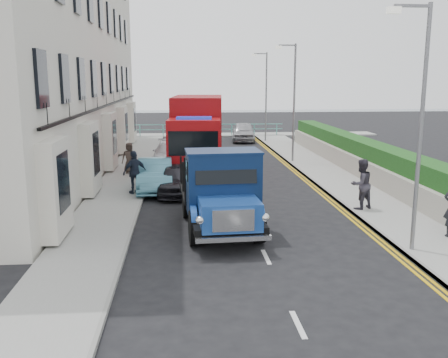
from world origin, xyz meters
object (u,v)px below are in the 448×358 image
(lamp_near, at_px, (418,116))
(lamp_far, at_px, (265,92))
(lamp_mid, at_px, (292,96))
(parked_car_front, at_px, (177,179))
(red_lorry, at_px, (197,132))
(bedford_lorry, at_px, (222,197))

(lamp_near, xyz_separation_m, lamp_far, (0.00, 26.00, 0.00))
(lamp_near, bearing_deg, lamp_mid, 90.00)
(lamp_mid, bearing_deg, parked_car_front, -130.97)
(red_lorry, xyz_separation_m, parked_car_front, (-1.09, -5.76, -1.49))
(lamp_near, distance_m, bedford_lorry, 6.33)
(lamp_mid, bearing_deg, lamp_far, 90.00)
(lamp_near, distance_m, parked_car_front, 11.15)
(parked_car_front, bearing_deg, bedford_lorry, -73.36)
(lamp_near, distance_m, lamp_mid, 16.00)
(lamp_far, height_order, bedford_lorry, lamp_far)
(lamp_mid, xyz_separation_m, lamp_far, (0.00, 10.00, 0.00))
(lamp_mid, height_order, parked_car_front, lamp_mid)
(lamp_far, xyz_separation_m, red_lorry, (-5.69, -12.04, -1.85))
(red_lorry, bearing_deg, lamp_near, -63.33)
(bedford_lorry, height_order, parked_car_front, bedford_lorry)
(lamp_near, xyz_separation_m, bedford_lorry, (-5.26, 2.23, -2.73))
(lamp_mid, bearing_deg, bedford_lorry, -110.89)
(lamp_mid, height_order, lamp_far, same)
(parked_car_front, bearing_deg, lamp_mid, 51.36)
(lamp_near, relative_size, lamp_far, 1.00)
(bedford_lorry, bearing_deg, lamp_near, -26.33)
(lamp_near, bearing_deg, lamp_far, 90.00)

